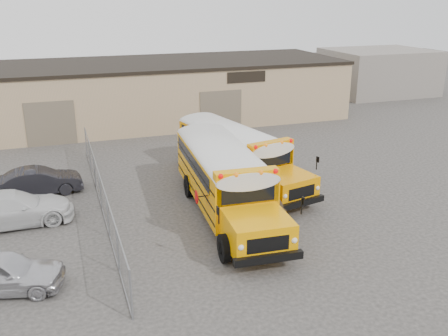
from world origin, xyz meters
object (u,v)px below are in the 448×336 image
object	(u,v)px
school_bus_right	(185,126)
tarp_bundle	(269,214)
school_bus_left	(195,137)
car_white	(11,209)
car_dark	(39,181)
car_silver	(1,272)

from	to	relation	value
school_bus_right	tarp_bundle	xyz separation A→B (m)	(0.37, -12.47, -0.86)
school_bus_left	car_white	size ratio (longest dim) A/B	2.08
tarp_bundle	car_dark	world-z (taller)	tarp_bundle
school_bus_left	car_dark	xyz separation A→B (m)	(-8.66, -1.49, -1.15)
tarp_bundle	car_dark	size ratio (longest dim) A/B	0.40
school_bus_right	car_silver	xyz separation A→B (m)	(-10.07, -13.59, -1.01)
car_dark	tarp_bundle	bearing A→B (deg)	-133.18
car_silver	car_white	xyz separation A→B (m)	(0.02, 5.50, 0.06)
school_bus_left	car_white	bearing A→B (deg)	-153.50
car_silver	car_dark	world-z (taller)	car_silver
school_bus_right	tarp_bundle	bearing A→B (deg)	-88.29
school_bus_left	tarp_bundle	bearing A→B (deg)	-86.15
school_bus_left	car_dark	size ratio (longest dim) A/B	2.61
car_white	tarp_bundle	bearing A→B (deg)	-115.79
tarp_bundle	car_white	size ratio (longest dim) A/B	0.32
tarp_bundle	car_silver	bearing A→B (deg)	-173.88
school_bus_right	car_dark	xyz separation A→B (m)	(-8.91, -4.70, -1.03)
school_bus_left	tarp_bundle	size ratio (longest dim) A/B	6.49
school_bus_left	car_white	world-z (taller)	school_bus_left
school_bus_left	car_white	distance (m)	11.00
car_dark	school_bus_right	bearing A→B (deg)	-65.42
school_bus_left	car_silver	world-z (taller)	school_bus_left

